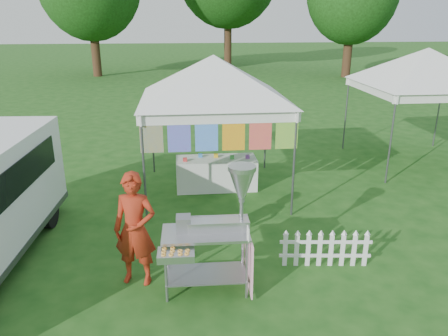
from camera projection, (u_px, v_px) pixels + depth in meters
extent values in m
plane|color=#1A4B15|center=(233.00, 278.00, 6.61)|extent=(120.00, 120.00, 0.00)
cylinder|color=#59595E|center=(144.00, 170.00, 8.08)|extent=(0.04, 0.04, 2.10)
cylinder|color=#59595E|center=(294.00, 165.00, 8.35)|extent=(0.04, 0.04, 2.10)
cylinder|color=#59595E|center=(152.00, 132.00, 10.75)|extent=(0.04, 0.04, 2.10)
cylinder|color=#59595E|center=(266.00, 129.00, 11.02)|extent=(0.04, 0.04, 2.10)
cube|color=white|center=(220.00, 118.00, 7.90)|extent=(3.00, 0.03, 0.22)
cube|color=white|center=(209.00, 92.00, 10.57)|extent=(3.00, 0.03, 0.22)
pyramid|color=white|center=(213.00, 55.00, 8.90)|extent=(4.24, 4.24, 0.90)
cylinder|color=#59595E|center=(220.00, 114.00, 7.87)|extent=(3.00, 0.03, 0.03)
cube|color=#EBA70C|center=(151.00, 134.00, 7.87)|extent=(0.42, 0.01, 0.70)
cube|color=purple|center=(179.00, 133.00, 7.92)|extent=(0.42, 0.01, 0.70)
cube|color=blue|center=(206.00, 133.00, 7.97)|extent=(0.42, 0.01, 0.70)
cube|color=#DD5818|center=(234.00, 132.00, 8.01)|extent=(0.42, 0.01, 0.70)
cube|color=#D71A61|center=(260.00, 131.00, 8.06)|extent=(0.42, 0.01, 0.70)
cube|color=#178A3F|center=(287.00, 131.00, 8.11)|extent=(0.42, 0.01, 0.70)
cylinder|color=#59595E|center=(391.00, 140.00, 10.01)|extent=(0.04, 0.04, 2.10)
cylinder|color=#59595E|center=(346.00, 114.00, 12.68)|extent=(0.04, 0.04, 2.10)
cylinder|color=#59595E|center=(438.00, 112.00, 12.95)|extent=(0.04, 0.04, 2.10)
cube|color=white|center=(397.00, 80.00, 12.50)|extent=(3.00, 0.03, 0.22)
pyramid|color=white|center=(429.00, 48.00, 10.84)|extent=(4.24, 4.24, 0.90)
cylinder|color=#3D2016|center=(95.00, 45.00, 27.92)|extent=(0.56, 0.56, 3.96)
cylinder|color=#3D2016|center=(228.00, 35.00, 32.39)|extent=(0.56, 0.56, 4.84)
cylinder|color=#3D2016|center=(348.00, 49.00, 27.64)|extent=(0.56, 0.56, 3.52)
cylinder|color=gray|center=(166.00, 273.00, 5.91)|extent=(0.04, 0.04, 0.90)
cylinder|color=gray|center=(247.00, 270.00, 5.99)|extent=(0.04, 0.04, 0.90)
cylinder|color=gray|center=(168.00, 254.00, 6.38)|extent=(0.04, 0.04, 0.90)
cylinder|color=gray|center=(243.00, 251.00, 6.47)|extent=(0.04, 0.04, 0.90)
cube|color=gray|center=(206.00, 274.00, 6.26)|extent=(1.16, 0.60, 0.02)
cube|color=#B7B7BC|center=(206.00, 233.00, 6.04)|extent=(1.22, 0.63, 0.04)
cube|color=#B7B7BC|center=(218.00, 225.00, 6.07)|extent=(0.86, 0.27, 0.15)
cube|color=gray|center=(183.00, 224.00, 6.02)|extent=(0.21, 0.23, 0.22)
cylinder|color=gray|center=(242.00, 201.00, 5.98)|extent=(0.05, 0.05, 0.90)
cone|color=#B7B7BC|center=(242.00, 183.00, 5.89)|extent=(0.37, 0.37, 0.40)
cylinder|color=#B7B7BC|center=(242.00, 168.00, 5.82)|extent=(0.39, 0.39, 0.06)
cube|color=#B7B7BC|center=(176.00, 255.00, 5.68)|extent=(0.49, 0.31, 0.10)
cube|color=#FFABC7|center=(249.00, 260.00, 6.23)|extent=(0.04, 0.75, 0.81)
cube|color=white|center=(248.00, 233.00, 5.78)|extent=(0.02, 0.14, 0.18)
imported|color=#9F2813|center=(135.00, 229.00, 6.25)|extent=(0.70, 0.54, 1.71)
cube|color=white|center=(11.00, 181.00, 8.41)|extent=(1.78, 0.75, 0.83)
cube|color=black|center=(26.00, 172.00, 6.87)|extent=(0.17, 2.53, 0.51)
cube|color=black|center=(13.00, 142.00, 8.51)|extent=(1.56, 0.12, 0.51)
cylinder|color=black|center=(48.00, 211.00, 8.11)|extent=(0.24, 0.64, 0.63)
cube|color=white|center=(285.00, 250.00, 6.84)|extent=(0.07, 0.03, 0.56)
cube|color=white|center=(297.00, 250.00, 6.84)|extent=(0.07, 0.03, 0.56)
cube|color=white|center=(308.00, 250.00, 6.84)|extent=(0.07, 0.03, 0.56)
cube|color=white|center=(320.00, 250.00, 6.84)|extent=(0.07, 0.03, 0.56)
cube|color=white|center=(331.00, 250.00, 6.83)|extent=(0.07, 0.03, 0.56)
cube|color=white|center=(343.00, 250.00, 6.83)|extent=(0.07, 0.03, 0.56)
cube|color=white|center=(354.00, 250.00, 6.83)|extent=(0.07, 0.03, 0.56)
cube|color=white|center=(366.00, 250.00, 6.83)|extent=(0.07, 0.03, 0.56)
cube|color=white|center=(325.00, 256.00, 6.87)|extent=(1.43, 0.18, 0.05)
cube|color=white|center=(326.00, 242.00, 6.79)|extent=(1.43, 0.18, 0.05)
cube|color=white|center=(216.00, 173.00, 9.93)|extent=(1.80, 0.70, 0.72)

